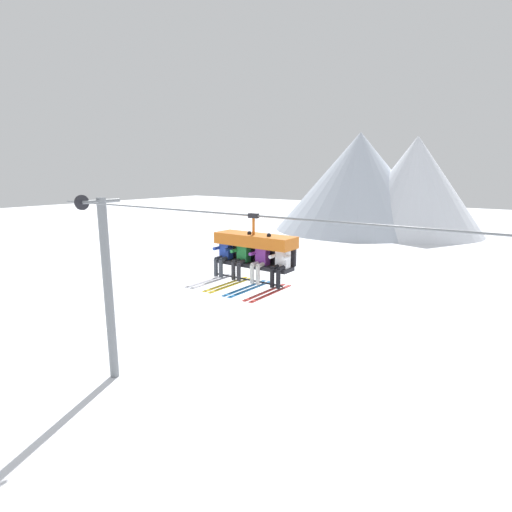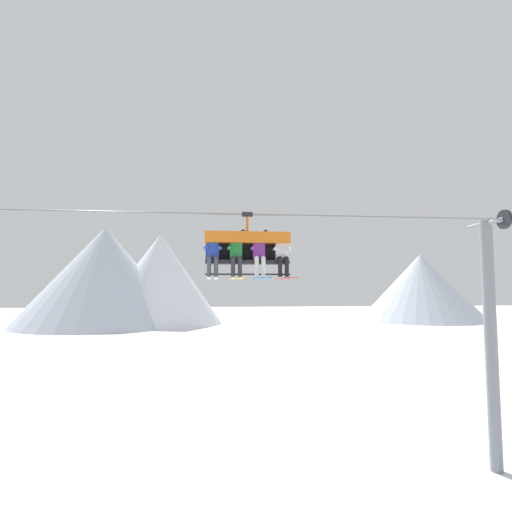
# 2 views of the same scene
# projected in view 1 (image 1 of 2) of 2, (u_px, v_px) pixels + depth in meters

# --- Properties ---
(ground_plane) EXTENTS (200.00, 200.00, 0.00)m
(ground_plane) POSITION_uv_depth(u_px,v_px,m) (256.00, 444.00, 12.65)
(ground_plane) COLOR white
(mountain_peak_west) EXTENTS (24.00, 24.00, 14.14)m
(mountain_peak_west) POSITION_uv_depth(u_px,v_px,m) (358.00, 182.00, 58.63)
(mountain_peak_west) COLOR silver
(mountain_peak_west) RESTS_ON ground_plane
(mountain_peak_central) EXTENTS (18.74, 18.74, 13.34)m
(mountain_peak_central) POSITION_uv_depth(u_px,v_px,m) (414.00, 186.00, 55.17)
(mountain_peak_central) COLOR white
(mountain_peak_central) RESTS_ON ground_plane
(lift_tower_near) EXTENTS (0.36, 1.88, 7.63)m
(lift_tower_near) POSITION_uv_depth(u_px,v_px,m) (107.00, 286.00, 16.03)
(lift_tower_near) COLOR slate
(lift_tower_near) RESTS_ON ground_plane
(lift_cable) EXTENTS (17.31, 0.05, 0.05)m
(lift_cable) POSITION_uv_depth(u_px,v_px,m) (247.00, 215.00, 10.34)
(lift_cable) COLOR slate
(chairlift_chair) EXTENTS (2.25, 0.74, 1.70)m
(chairlift_chair) POSITION_uv_depth(u_px,v_px,m) (255.00, 246.00, 10.44)
(chairlift_chair) COLOR #232328
(skier_blue) EXTENTS (0.46, 1.70, 1.23)m
(skier_blue) POSITION_uv_depth(u_px,v_px,m) (223.00, 254.00, 10.85)
(skier_blue) COLOR #2847B7
(skier_green) EXTENTS (0.48, 1.70, 1.34)m
(skier_green) POSITION_uv_depth(u_px,v_px,m) (241.00, 255.00, 10.50)
(skier_green) COLOR #23843D
(skier_purple) EXTENTS (0.48, 1.70, 1.34)m
(skier_purple) POSITION_uv_depth(u_px,v_px,m) (260.00, 258.00, 10.15)
(skier_purple) COLOR purple
(skier_white) EXTENTS (0.46, 1.70, 1.23)m
(skier_white) POSITION_uv_depth(u_px,v_px,m) (280.00, 262.00, 9.80)
(skier_white) COLOR silver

